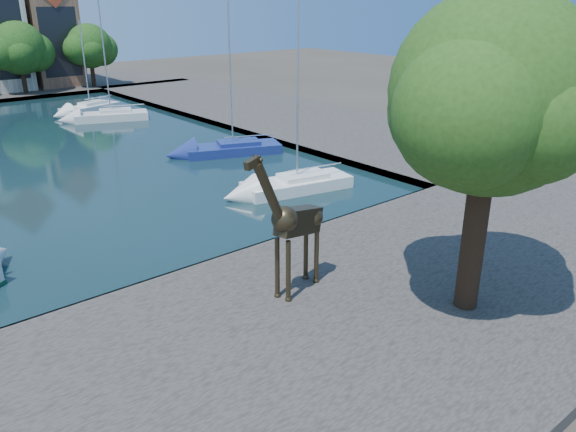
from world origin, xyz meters
name	(u,v)px	position (x,y,z in m)	size (l,w,h in m)	color
ground	(155,288)	(0.00, 0.00, 0.00)	(160.00, 160.00, 0.00)	#38332B
near_quay	(263,367)	(0.00, -7.00, 0.25)	(50.00, 14.00, 0.50)	#4A4540
right_quay	(273,113)	(25.00, 24.00, 0.25)	(14.00, 52.00, 0.50)	#4A4540
plane_tree	(494,101)	(7.62, -9.01, 7.67)	(8.32, 6.40, 10.62)	#332114
townhouse_east_end	(46,29)	(15.00, 55.99, 7.11)	(5.44, 9.18, 14.43)	#8A5D42
far_tree_east	(20,50)	(10.11, 50.49, 5.24)	(7.54, 5.80, 7.84)	#332114
far_tree_far_east	(90,47)	(18.09, 50.49, 5.08)	(6.76, 5.20, 7.36)	#332114
giraffe_statue	(293,223)	(3.43, -4.36, 3.26)	(3.91, 1.31, 5.62)	#322919
sailboat_right_a	(297,182)	(12.00, 5.38, 0.61)	(6.77, 3.53, 11.32)	white
sailboat_right_b	(233,147)	(13.85, 14.63, 0.59)	(7.16, 4.72, 10.61)	navy
sailboat_right_c	(111,114)	(12.00, 31.67, 0.63)	(6.83, 4.45, 10.93)	silver
sailboat_right_d	(90,107)	(12.00, 36.67, 0.62)	(6.18, 3.62, 8.61)	white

